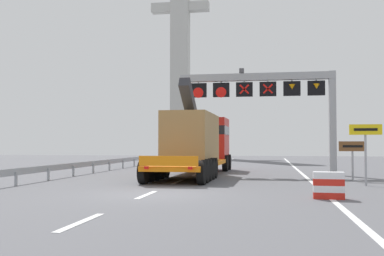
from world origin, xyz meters
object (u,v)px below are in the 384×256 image
object	(u,v)px
exit_sign_yellow	(366,140)
bridge_pylon_distant	(180,33)
overhead_lane_gantry	(275,93)
tourist_info_sign_brown	(353,151)
heavy_haul_truck_orange	(199,142)
crash_barrier_striped	(329,185)

from	to	relation	value
exit_sign_yellow	bridge_pylon_distant	world-z (taller)	bridge_pylon_distant
overhead_lane_gantry	exit_sign_yellow	size ratio (longest dim) A/B	3.58
overhead_lane_gantry	bridge_pylon_distant	world-z (taller)	bridge_pylon_distant
overhead_lane_gantry	tourist_info_sign_brown	size ratio (longest dim) A/B	4.91
exit_sign_yellow	tourist_info_sign_brown	distance (m)	2.95
heavy_haul_truck_orange	bridge_pylon_distant	world-z (taller)	bridge_pylon_distant
crash_barrier_striped	bridge_pylon_distant	bearing A→B (deg)	106.14
crash_barrier_striped	bridge_pylon_distant	size ratio (longest dim) A/B	0.03
crash_barrier_striped	overhead_lane_gantry	bearing A→B (deg)	97.14
overhead_lane_gantry	bridge_pylon_distant	size ratio (longest dim) A/B	0.26
exit_sign_yellow	crash_barrier_striped	size ratio (longest dim) A/B	2.64
overhead_lane_gantry	exit_sign_yellow	distance (m)	8.62
overhead_lane_gantry	tourist_info_sign_brown	xyz separation A→B (m)	(3.76, -4.25, -3.50)
tourist_info_sign_brown	crash_barrier_striped	size ratio (longest dim) A/B	1.92
overhead_lane_gantry	crash_barrier_striped	xyz separation A→B (m)	(1.55, -12.38, -4.54)
overhead_lane_gantry	bridge_pylon_distant	distance (m)	45.14
overhead_lane_gantry	bridge_pylon_distant	xyz separation A→B (m)	(-13.79, 40.62, 14.05)
tourist_info_sign_brown	crash_barrier_striped	distance (m)	8.49
overhead_lane_gantry	tourist_info_sign_brown	distance (m)	6.67
tourist_info_sign_brown	bridge_pylon_distant	size ratio (longest dim) A/B	0.05
overhead_lane_gantry	heavy_haul_truck_orange	world-z (taller)	overhead_lane_gantry
heavy_haul_truck_orange	exit_sign_yellow	distance (m)	10.69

